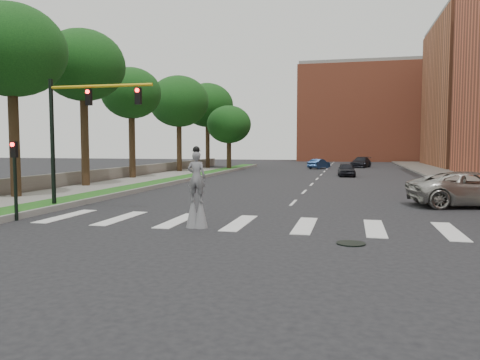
# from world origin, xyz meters

# --- Properties ---
(ground_plane) EXTENTS (160.00, 160.00, 0.00)m
(ground_plane) POSITION_xyz_m (0.00, 0.00, 0.00)
(ground_plane) COLOR black
(ground_plane) RESTS_ON ground
(grass_median) EXTENTS (2.00, 60.00, 0.25)m
(grass_median) POSITION_xyz_m (-11.50, 20.00, 0.12)
(grass_median) COLOR #1B5017
(grass_median) RESTS_ON ground
(median_curb) EXTENTS (0.20, 60.00, 0.28)m
(median_curb) POSITION_xyz_m (-10.45, 20.00, 0.14)
(median_curb) COLOR gray
(median_curb) RESTS_ON ground
(sidewalk_left) EXTENTS (4.00, 60.00, 0.18)m
(sidewalk_left) POSITION_xyz_m (-14.50, 10.00, 0.09)
(sidewalk_left) COLOR slate
(sidewalk_left) RESTS_ON ground
(sidewalk_right) EXTENTS (5.00, 90.00, 0.18)m
(sidewalk_right) POSITION_xyz_m (12.50, 25.00, 0.09)
(sidewalk_right) COLOR slate
(sidewalk_right) RESTS_ON ground
(stone_wall) EXTENTS (0.50, 56.00, 1.10)m
(stone_wall) POSITION_xyz_m (-17.00, 22.00, 0.55)
(stone_wall) COLOR #615B53
(stone_wall) RESTS_ON ground
(manhole) EXTENTS (0.90, 0.90, 0.04)m
(manhole) POSITION_xyz_m (3.00, -2.00, 0.02)
(manhole) COLOR black
(manhole) RESTS_ON ground
(building_backdrop) EXTENTS (26.00, 14.00, 18.00)m
(building_backdrop) POSITION_xyz_m (6.00, 78.00, 9.00)
(building_backdrop) COLOR #C65D3E
(building_backdrop) RESTS_ON ground
(traffic_signal) EXTENTS (5.30, 0.23, 6.20)m
(traffic_signal) POSITION_xyz_m (-9.78, 3.00, 4.15)
(traffic_signal) COLOR black
(traffic_signal) RESTS_ON ground
(secondary_signal) EXTENTS (0.25, 0.21, 3.23)m
(secondary_signal) POSITION_xyz_m (-10.30, -0.50, 1.95)
(secondary_signal) COLOR black
(secondary_signal) RESTS_ON ground
(stilt_performer) EXTENTS (0.84, 0.53, 3.04)m
(stilt_performer) POSITION_xyz_m (-2.60, -0.36, 1.25)
(stilt_performer) COLOR #302113
(stilt_performer) RESTS_ON ground
(suv_crossing) EXTENTS (6.76, 4.05, 1.76)m
(suv_crossing) POSITION_xyz_m (9.00, 8.56, 0.88)
(suv_crossing) COLOR #A8A69F
(suv_crossing) RESTS_ON ground
(car_near) EXTENTS (1.88, 4.00, 1.32)m
(car_near) POSITION_xyz_m (2.55, 30.25, 0.66)
(car_near) COLOR black
(car_near) RESTS_ON ground
(car_mid) EXTENTS (2.83, 4.05, 1.27)m
(car_mid) POSITION_xyz_m (-1.05, 44.37, 0.63)
(car_mid) COLOR navy
(car_mid) RESTS_ON ground
(car_far) EXTENTS (3.19, 5.31, 1.44)m
(car_far) POSITION_xyz_m (4.32, 49.43, 0.72)
(car_far) COLOR black
(car_far) RESTS_ON ground
(tree_1) EXTENTS (6.02, 6.02, 10.89)m
(tree_1) POSITION_xyz_m (-15.48, 5.91, 8.27)
(tree_1) COLOR #302113
(tree_1) RESTS_ON ground
(tree_2) EXTENTS (5.91, 5.91, 11.22)m
(tree_2) POSITION_xyz_m (-15.59, 13.25, 8.64)
(tree_2) COLOR #302113
(tree_2) RESTS_ON ground
(tree_3) EXTENTS (5.27, 5.27, 9.88)m
(tree_3) POSITION_xyz_m (-16.00, 21.50, 7.57)
(tree_3) COLOR #302113
(tree_3) RESTS_ON ground
(tree_4) EXTENTS (6.63, 6.63, 10.70)m
(tree_4) POSITION_xyz_m (-15.66, 32.34, 7.85)
(tree_4) COLOR #302113
(tree_4) RESTS_ON ground
(tree_5) EXTENTS (6.87, 6.87, 11.30)m
(tree_5) POSITION_xyz_m (-15.80, 43.39, 8.34)
(tree_5) COLOR #302113
(tree_5) RESTS_ON ground
(tree_6) EXTENTS (5.39, 5.39, 7.87)m
(tree_6) POSITION_xyz_m (-11.56, 38.51, 5.54)
(tree_6) COLOR #302113
(tree_6) RESTS_ON ground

